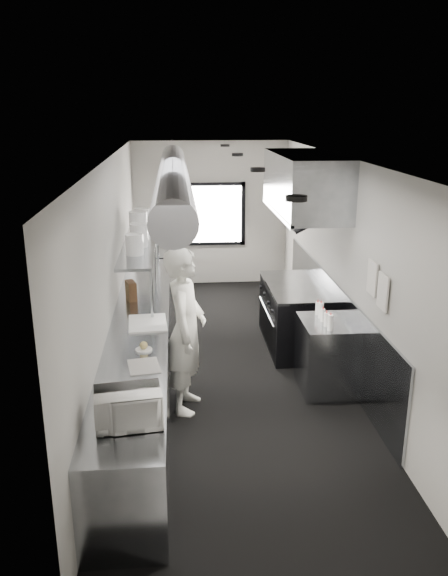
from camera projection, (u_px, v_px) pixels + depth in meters
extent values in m
cube|color=black|center=(229.00, 367.00, 7.84)|extent=(3.00, 8.00, 0.01)
cube|color=beige|center=(230.00, 159.00, 6.99)|extent=(3.00, 8.00, 0.01)
cube|color=#B0ADA7|center=(210.00, 214.00, 11.22)|extent=(3.00, 0.02, 2.80)
cube|color=#B0ADA7|center=(289.00, 440.00, 3.62)|extent=(3.00, 0.02, 2.80)
cube|color=#B0ADA7|center=(113.00, 272.00, 7.30)|extent=(0.02, 8.00, 2.80)
cube|color=#B0ADA7|center=(343.00, 266.00, 7.54)|extent=(0.02, 8.00, 2.80)
cube|color=gray|center=(332.00, 319.00, 8.08)|extent=(0.03, 5.50, 1.10)
cylinder|color=#919299|center=(173.00, 176.00, 7.39)|extent=(0.40, 6.40, 0.40)
cube|color=silver|center=(211.00, 214.00, 11.18)|extent=(1.20, 0.03, 1.10)
cube|color=black|center=(210.00, 185.00, 11.02)|extent=(1.36, 0.03, 0.08)
cube|color=black|center=(211.00, 243.00, 11.37)|extent=(1.36, 0.03, 0.08)
cube|color=black|center=(178.00, 215.00, 11.15)|extent=(0.08, 0.03, 1.25)
cube|color=black|center=(243.00, 214.00, 11.25)|extent=(0.08, 0.03, 1.25)
cube|color=gray|center=(305.00, 183.00, 7.87)|extent=(0.80, 2.20, 0.80)
cube|color=gray|center=(277.00, 212.00, 7.96)|extent=(0.05, 2.20, 0.05)
cube|color=black|center=(298.00, 208.00, 7.97)|extent=(0.50, 2.10, 0.28)
cube|color=gray|center=(141.00, 355.00, 7.14)|extent=(0.70, 6.00, 0.90)
cube|color=gray|center=(140.00, 242.00, 8.22)|extent=(0.45, 3.00, 0.04)
cylinder|color=gray|center=(151.00, 294.00, 7.01)|extent=(0.04, 0.04, 0.66)
cylinder|color=gray|center=(155.00, 264.00, 8.34)|extent=(0.04, 0.04, 0.66)
cylinder|color=gray|center=(157.00, 242.00, 9.67)|extent=(0.04, 0.04, 0.66)
cube|color=black|center=(296.00, 317.00, 8.45)|extent=(0.85, 1.60, 0.90)
cube|color=gray|center=(297.00, 286.00, 8.31)|extent=(0.85, 1.60, 0.04)
cube|color=gray|center=(268.00, 317.00, 8.42)|extent=(0.03, 1.55, 0.80)
cylinder|color=gray|center=(266.00, 311.00, 8.39)|extent=(0.03, 1.30, 0.03)
cube|color=gray|center=(327.00, 356.00, 7.13)|extent=(0.65, 0.80, 0.90)
cube|color=gray|center=(152.00, 273.00, 10.65)|extent=(0.70, 1.20, 0.90)
cube|color=silver|center=(372.00, 278.00, 6.34)|extent=(0.02, 0.28, 0.38)
cube|color=silver|center=(383.00, 292.00, 6.02)|extent=(0.02, 0.28, 0.38)
imported|color=white|center=(186.00, 331.00, 6.52)|extent=(0.58, 0.78, 1.94)
imported|color=white|center=(128.00, 408.00, 4.70)|extent=(0.55, 0.45, 0.30)
cylinder|color=#A5AB9D|center=(106.00, 392.00, 5.17)|extent=(0.17, 0.17, 0.10)
cylinder|color=#A5AB9D|center=(110.00, 399.00, 5.04)|extent=(0.16, 0.16, 0.11)
cube|color=silver|center=(144.00, 366.00, 5.79)|extent=(0.36, 0.42, 0.01)
cylinder|color=white|center=(144.00, 350.00, 6.17)|extent=(0.19, 0.19, 0.02)
sphere|color=#D3BD6E|center=(144.00, 345.00, 6.16)|extent=(0.09, 0.09, 0.09)
cube|color=white|center=(148.00, 323.00, 6.92)|extent=(0.49, 0.63, 0.02)
cube|color=#543D1D|center=(131.00, 291.00, 7.75)|extent=(0.18, 0.26, 0.26)
cylinder|color=white|center=(134.00, 244.00, 7.41)|extent=(0.25, 0.25, 0.27)
cylinder|color=white|center=(139.00, 235.00, 7.84)|extent=(0.31, 0.31, 0.32)
cylinder|color=white|center=(138.00, 224.00, 8.40)|extent=(0.35, 0.35, 0.38)
cylinder|color=white|center=(142.00, 220.00, 8.81)|extent=(0.24, 0.24, 0.35)
cylinder|color=white|center=(330.00, 323.00, 6.70)|extent=(0.08, 0.08, 0.19)
cylinder|color=white|center=(326.00, 319.00, 6.83)|extent=(0.06, 0.06, 0.17)
cylinder|color=white|center=(323.00, 315.00, 6.98)|extent=(0.06, 0.06, 0.16)
cylinder|color=white|center=(321.00, 310.00, 7.09)|extent=(0.08, 0.08, 0.20)
cylinder|color=white|center=(318.00, 308.00, 7.21)|extent=(0.06, 0.06, 0.17)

